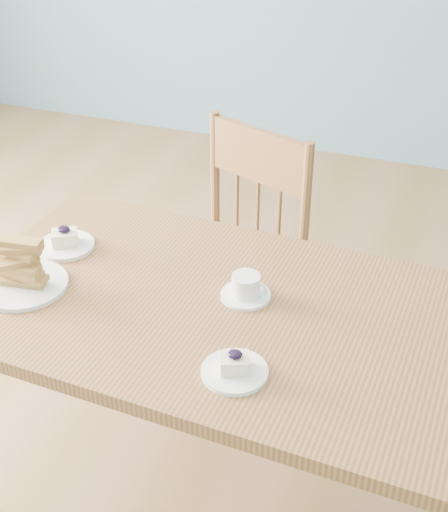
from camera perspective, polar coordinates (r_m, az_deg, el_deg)
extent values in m
cube|color=#8F6142|center=(2.27, -8.38, -16.69)|extent=(5.00, 5.00, 0.01)
cube|color=#9B613A|center=(1.71, -0.24, -4.51)|extent=(1.32, 0.79, 0.04)
cylinder|color=#9B613A|center=(2.37, -10.42, -3.57)|extent=(0.05, 0.05, 0.65)
cube|color=#9B613A|center=(2.28, -0.11, -1.95)|extent=(0.51, 0.50, 0.04)
cylinder|color=#9B613A|center=(2.41, -5.79, -6.31)|extent=(0.03, 0.03, 0.39)
cylinder|color=#9B613A|center=(2.23, 0.51, -9.99)|extent=(0.03, 0.03, 0.39)
cylinder|color=#9B613A|center=(2.60, -0.63, -2.93)|extent=(0.03, 0.03, 0.39)
cylinder|color=#9B613A|center=(2.43, 5.53, -6.00)|extent=(0.03, 0.03, 0.39)
cylinder|color=#9B613A|center=(2.37, -0.72, 6.37)|extent=(0.03, 0.03, 0.45)
cylinder|color=#9B613A|center=(2.17, 6.52, 3.56)|extent=(0.03, 0.03, 0.45)
cube|color=#9B613A|center=(2.21, 2.84, 8.02)|extent=(0.33, 0.14, 0.17)
cylinder|color=#9B613A|center=(2.36, 1.05, 3.71)|extent=(0.01, 0.01, 0.27)
cylinder|color=#9B613A|center=(2.31, 2.69, 3.03)|extent=(0.01, 0.01, 0.27)
cylinder|color=#9B613A|center=(2.27, 4.40, 2.32)|extent=(0.01, 0.01, 0.27)
cylinder|color=white|center=(1.51, 0.86, -9.24)|extent=(0.14, 0.14, 0.01)
cube|color=#F6E9BC|center=(1.50, 0.87, -8.58)|extent=(0.08, 0.07, 0.04)
ellipsoid|color=black|center=(1.48, 0.87, -7.86)|extent=(0.03, 0.03, 0.01)
sphere|color=black|center=(1.48, 1.25, -7.87)|extent=(0.01, 0.01, 0.01)
sphere|color=black|center=(1.49, 0.70, -7.67)|extent=(0.01, 0.01, 0.01)
sphere|color=black|center=(1.47, 0.87, -8.09)|extent=(0.01, 0.01, 0.01)
cylinder|color=white|center=(1.96, -12.54, 0.81)|extent=(0.15, 0.15, 0.01)
cube|color=#F6E9BC|center=(1.95, -12.62, 1.43)|extent=(0.08, 0.08, 0.04)
ellipsoid|color=black|center=(1.94, -12.71, 2.10)|extent=(0.03, 0.03, 0.01)
sphere|color=black|center=(1.93, -12.41, 2.09)|extent=(0.01, 0.01, 0.01)
sphere|color=black|center=(1.94, -12.80, 2.22)|extent=(0.01, 0.01, 0.01)
sphere|color=black|center=(1.93, -12.77, 1.95)|extent=(0.01, 0.01, 0.01)
cylinder|color=white|center=(1.73, 1.75, -3.16)|extent=(0.12, 0.12, 0.01)
cylinder|color=white|center=(1.71, 1.76, -2.32)|extent=(0.08, 0.08, 0.05)
cylinder|color=#936341|center=(1.70, 1.77, -1.74)|extent=(0.06, 0.06, 0.00)
torus|color=white|center=(1.70, 2.83, -2.62)|extent=(0.04, 0.01, 0.04)
cylinder|color=white|center=(1.83, -15.74, -2.23)|extent=(0.22, 0.22, 0.01)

